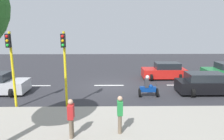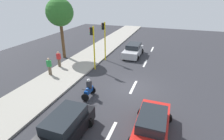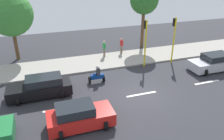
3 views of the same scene
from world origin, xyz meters
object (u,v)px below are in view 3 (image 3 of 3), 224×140
(car_silver, at_px, (213,62))
(car_black, at_px, (41,87))
(pedestrian_near_signal, at_px, (122,45))
(street_tree_center, at_px, (10,14))
(car_red, at_px, (79,116))
(street_tree_south, at_px, (144,1))
(pedestrian_by_tree, at_px, (104,48))
(motorcycle, at_px, (97,76))
(traffic_light_corner, at_px, (145,36))
(traffic_light_midblock, at_px, (174,34))

(car_silver, relative_size, car_black, 0.95)
(pedestrian_near_signal, bearing_deg, street_tree_center, 78.99)
(car_red, distance_m, street_tree_south, 16.29)
(pedestrian_near_signal, distance_m, pedestrian_by_tree, 2.10)
(car_red, xyz_separation_m, street_tree_center, (12.75, 3.96, 3.92))
(motorcycle, height_order, pedestrian_by_tree, pedestrian_by_tree)
(car_red, distance_m, pedestrian_by_tree, 11.31)
(car_silver, xyz_separation_m, traffic_light_corner, (2.87, 5.66, 2.22))
(car_red, relative_size, street_tree_center, 0.57)
(pedestrian_by_tree, xyz_separation_m, street_tree_center, (2.45, 8.60, 3.57))
(car_silver, xyz_separation_m, pedestrian_by_tree, (6.12, 8.66, 0.35))
(pedestrian_by_tree, height_order, traffic_light_midblock, traffic_light_midblock)
(car_red, xyz_separation_m, traffic_light_midblock, (7.05, -10.66, 2.22))
(car_red, xyz_separation_m, car_black, (4.40, 2.01, 0.00))
(car_black, xyz_separation_m, motorcycle, (0.69, -4.46, -0.07))
(traffic_light_midblock, height_order, street_tree_south, street_tree_south)
(traffic_light_midblock, relative_size, street_tree_south, 0.64)
(car_silver, distance_m, traffic_light_midblock, 4.49)
(pedestrian_by_tree, height_order, street_tree_center, street_tree_center)
(car_silver, height_order, traffic_light_corner, traffic_light_corner)
(street_tree_center, bearing_deg, pedestrian_by_tree, -105.87)
(motorcycle, height_order, traffic_light_midblock, traffic_light_midblock)
(traffic_light_corner, relative_size, street_tree_south, 0.64)
(traffic_light_corner, bearing_deg, car_red, 132.67)
(traffic_light_corner, distance_m, street_tree_center, 13.04)
(pedestrian_near_signal, relative_size, traffic_light_corner, 0.38)
(car_silver, xyz_separation_m, car_red, (-4.18, 13.31, -0.00))
(motorcycle, height_order, pedestrian_near_signal, pedestrian_near_signal)
(pedestrian_near_signal, bearing_deg, traffic_light_midblock, -132.53)
(traffic_light_corner, distance_m, traffic_light_midblock, 3.01)
(car_silver, bearing_deg, motorcycle, 85.19)
(car_red, xyz_separation_m, traffic_light_corner, (7.05, -7.65, 2.22))
(pedestrian_by_tree, relative_size, street_tree_center, 0.25)
(car_red, bearing_deg, traffic_light_midblock, -56.53)
(car_red, distance_m, car_black, 4.84)
(street_tree_south, distance_m, street_tree_center, 13.83)
(street_tree_south, bearing_deg, car_red, 140.96)
(car_red, relative_size, pedestrian_near_signal, 2.31)
(car_red, height_order, car_black, same)
(car_black, bearing_deg, traffic_light_corner, -74.70)
(car_red, height_order, traffic_light_midblock, traffic_light_midblock)
(traffic_light_midblock, bearing_deg, street_tree_center, 68.69)
(pedestrian_near_signal, bearing_deg, traffic_light_corner, -165.51)
(car_red, height_order, street_tree_center, street_tree_center)
(car_black, xyz_separation_m, pedestrian_by_tree, (5.90, -6.66, 0.35))
(car_red, distance_m, traffic_light_corner, 10.63)
(traffic_light_midblock, bearing_deg, motorcycle, 103.39)
(traffic_light_corner, bearing_deg, street_tree_center, 63.83)
(car_black, bearing_deg, car_red, -155.44)
(pedestrian_by_tree, distance_m, traffic_light_midblock, 7.09)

